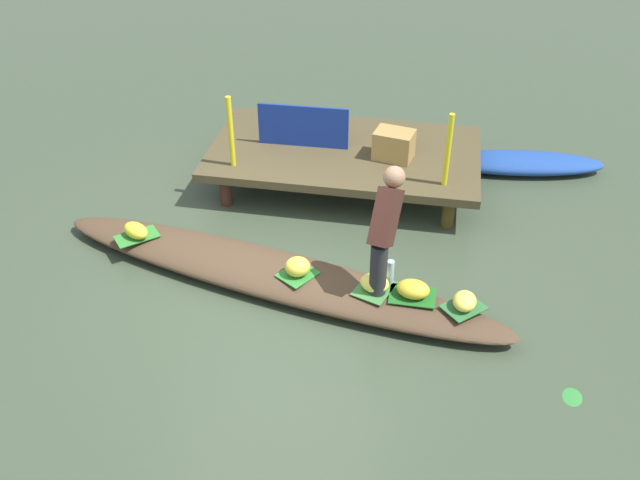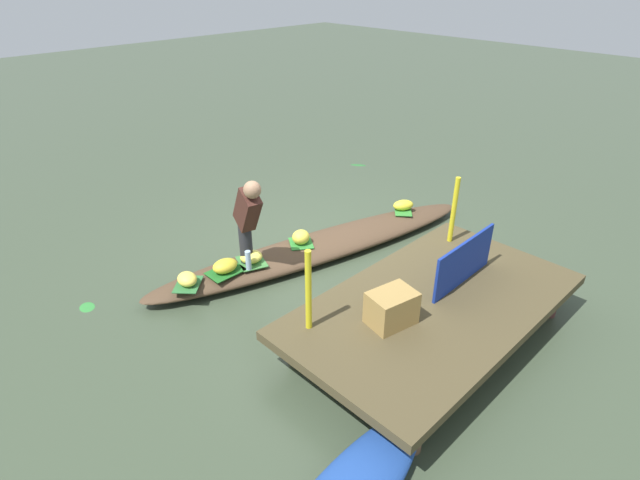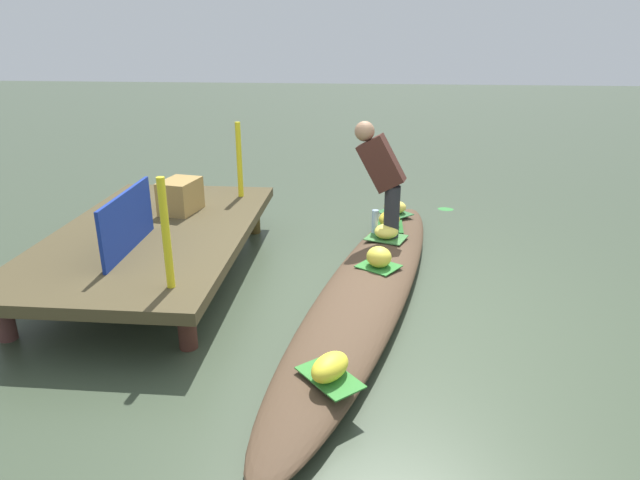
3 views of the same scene
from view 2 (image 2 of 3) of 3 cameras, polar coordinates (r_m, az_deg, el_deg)
name	(u,v)px [view 2 (image 2 of 3)]	position (r m, az deg, el deg)	size (l,w,h in m)	color
canal_water	(321,253)	(6.93, 0.13, -1.51)	(40.00, 40.00, 0.00)	#3A4734
dock_platform	(434,306)	(5.38, 12.68, -7.26)	(3.20, 1.80, 0.47)	#4A4027
vendor_boat	(321,246)	(6.87, 0.13, -0.71)	(4.88, 0.74, 0.22)	#4D3827
leaf_mat_0	(226,271)	(6.22, -10.57, -3.50)	(0.43, 0.30, 0.01)	#1E6121
banana_bunch_0	(225,266)	(6.18, -10.64, -2.88)	(0.31, 0.23, 0.16)	yellow
leaf_mat_1	(301,243)	(6.72, -2.15, -0.35)	(0.34, 0.30, 0.01)	#2F7E30
banana_bunch_1	(301,237)	(6.67, -2.17, 0.34)	(0.25, 0.23, 0.19)	yellow
leaf_mat_2	(252,262)	(6.37, -7.70, -2.43)	(0.39, 0.32, 0.01)	#3D7A3A
banana_bunch_2	(251,257)	(6.33, -7.74, -1.89)	(0.28, 0.24, 0.14)	#F8E456
leaf_mat_3	(403,210)	(7.72, 9.30, 3.39)	(0.44, 0.25, 0.01)	#328130
banana_bunch_3	(403,205)	(7.68, 9.35, 3.89)	(0.31, 0.19, 0.15)	yellow
leaf_mat_4	(188,284)	(6.08, -14.64, -4.85)	(0.37, 0.28, 0.01)	#2C6834
banana_bunch_4	(187,279)	(6.04, -14.72, -4.27)	(0.26, 0.21, 0.15)	#F9DB54
vendor_person	(248,216)	(5.96, -8.15, 2.65)	(0.28, 0.54, 1.19)	#28282D
water_bottle	(248,261)	(6.15, -8.08, -2.31)	(0.07, 0.07, 0.26)	#ABC7E5
market_banner	(464,262)	(5.57, 15.93, -2.38)	(1.08, 0.03, 0.51)	navy
railing_post_west	(454,210)	(6.30, 14.82, 3.27)	(0.06, 0.06, 0.84)	yellow
railing_post_east	(308,291)	(4.63, -1.31, -5.70)	(0.06, 0.06, 0.84)	yellow
produce_crate	(392,308)	(4.89, 8.06, -7.59)	(0.44, 0.32, 0.34)	#A07E43
drifting_plant_0	(87,307)	(6.49, -24.74, -6.86)	(0.21, 0.16, 0.01)	#308135
drifting_plant_1	(358,165)	(10.00, 4.32, 8.42)	(0.29, 0.11, 0.01)	#2A672F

